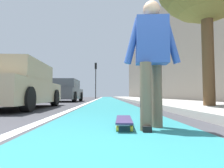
{
  "coord_description": "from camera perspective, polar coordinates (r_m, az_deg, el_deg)",
  "views": [
    {
      "loc": [
        -1.01,
        0.13,
        0.42
      ],
      "look_at": [
        8.05,
        -0.13,
        0.96
      ],
      "focal_mm": 30.82,
      "sensor_mm": 36.0,
      "label": 1
    }
  ],
  "objects": [
    {
      "name": "ground_plane",
      "position": [
        11.02,
        -0.95,
        -5.58
      ],
      "size": [
        80.0,
        80.0,
        0.0
      ],
      "primitive_type": "plane",
      "color": "#38383D"
    },
    {
      "name": "bike_lane_paint",
      "position": [
        25.02,
        -1.32,
        -4.35
      ],
      "size": [
        56.0,
        2.03,
        0.0
      ],
      "primitive_type": "cube",
      "color": "#237075",
      "rests_on": "ground"
    },
    {
      "name": "lane_stripe_white",
      "position": [
        21.04,
        -4.45,
        -4.52
      ],
      "size": [
        52.0,
        0.16,
        0.01
      ],
      "primitive_type": "cube",
      "color": "silver",
      "rests_on": "ground"
    },
    {
      "name": "sidewalk_curb",
      "position": [
        19.28,
        7.91,
        -4.4
      ],
      "size": [
        52.0,
        3.2,
        0.14
      ],
      "primitive_type": "cube",
      "color": "#9E9B93",
      "rests_on": "ground"
    },
    {
      "name": "building_facade",
      "position": [
        24.02,
        12.04,
        6.18
      ],
      "size": [
        40.0,
        1.2,
        8.77
      ],
      "primitive_type": "cube",
      "color": "#60584F",
      "rests_on": "ground"
    },
    {
      "name": "skateboard",
      "position": [
        2.59,
        3.54,
        -10.65
      ],
      "size": [
        0.85,
        0.26,
        0.11
      ],
      "color": "yellow",
      "rests_on": "ground"
    },
    {
      "name": "skater_person",
      "position": [
        2.53,
        11.69,
        8.46
      ],
      "size": [
        0.45,
        0.72,
        1.64
      ],
      "color": "brown",
      "rests_on": "ground"
    },
    {
      "name": "parked_car_near",
      "position": [
        6.89,
        -26.33,
        -0.61
      ],
      "size": [
        4.52,
        2.01,
        1.48
      ],
      "color": "tan",
      "rests_on": "ground"
    },
    {
      "name": "parked_car_mid",
      "position": [
        13.46,
        -13.71,
        -2.04
      ],
      "size": [
        4.1,
        2.01,
        1.49
      ],
      "color": "#4C5156",
      "rests_on": "ground"
    },
    {
      "name": "traffic_light",
      "position": [
        25.39,
        -4.85,
        2.96
      ],
      "size": [
        0.33,
        0.28,
        4.71
      ],
      "color": "#2D2D2D",
      "rests_on": "ground"
    }
  ]
}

